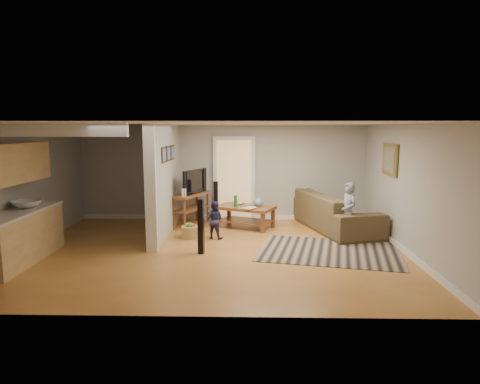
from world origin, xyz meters
name	(u,v)px	position (x,y,z in m)	size (l,w,h in m)	color
ground	(214,251)	(0.00, 0.00, 0.00)	(7.50, 7.50, 0.00)	#9C5927
room_shell	(163,175)	(-1.07, 0.43, 1.46)	(7.54, 6.02, 2.52)	#A4A29D
area_rug	(330,251)	(2.30, -0.01, 0.01)	(2.71, 1.98, 0.01)	black
sofa	(333,228)	(2.75, 1.98, 0.00)	(2.94, 1.15, 0.86)	#463B23
coffee_table	(246,211)	(0.62, 2.00, 0.42)	(1.58, 1.30, 0.81)	brown
tv_console	(191,196)	(-0.74, 2.19, 0.74)	(0.96, 1.38, 1.11)	brown
speaker_left	(201,227)	(-0.22, -0.20, 0.54)	(0.11, 0.11, 1.07)	black
speaker_right	(216,203)	(-0.13, 2.30, 0.55)	(0.11, 0.11, 1.10)	black
toy_basket	(190,231)	(-0.60, 1.00, 0.15)	(0.40, 0.40, 0.36)	olive
child	(347,241)	(2.81, 0.78, 0.00)	(0.47, 0.31, 1.28)	gray
toddler	(214,238)	(-0.07, 0.96, 0.00)	(0.41, 0.32, 0.84)	#222247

